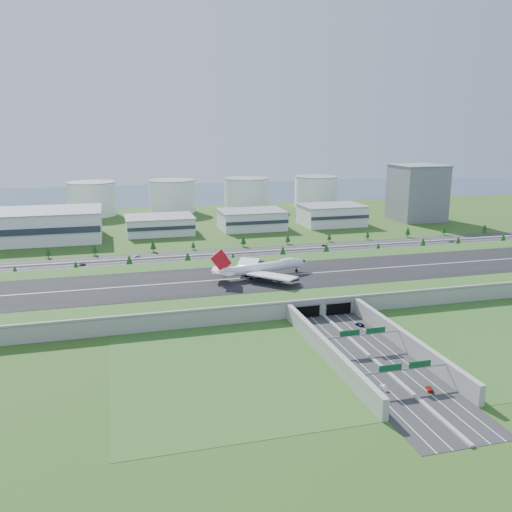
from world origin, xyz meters
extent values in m
plane|color=#324515|center=(0.00, 0.00, 0.00)|extent=(1200.00, 1200.00, 0.00)
cube|color=gray|center=(0.00, 0.00, 4.00)|extent=(520.00, 100.00, 8.00)
cube|color=#24541C|center=(0.00, 0.00, 8.08)|extent=(520.00, 100.00, 0.16)
cube|color=black|center=(0.00, 0.00, 8.22)|extent=(520.00, 58.00, 0.12)
cube|color=silver|center=(0.00, 0.00, 8.30)|extent=(520.00, 0.90, 0.02)
cube|color=gray|center=(0.00, -49.40, 8.60)|extent=(520.00, 1.20, 1.20)
cube|color=#28282B|center=(0.00, -110.00, 0.06)|extent=(34.00, 120.00, 0.12)
cube|color=gray|center=(0.00, -110.00, 0.45)|extent=(1.60, 120.00, 0.90)
cube|color=gray|center=(-18.20, -100.00, 4.00)|extent=(2.40, 100.00, 8.00)
cube|color=gray|center=(18.20, -100.00, 4.00)|extent=(2.40, 100.00, 8.00)
cube|color=black|center=(-8.50, -50.20, 3.20)|extent=(13.00, 1.20, 6.00)
cube|color=black|center=(8.50, -50.20, 3.20)|extent=(13.00, 1.20, 6.00)
cylinder|color=gray|center=(-19.00, -95.00, 3.50)|extent=(0.70, 0.70, 7.00)
cylinder|color=gray|center=(19.00, -95.00, 3.50)|extent=(0.70, 0.70, 7.00)
cube|color=gray|center=(0.00, -95.00, 7.20)|extent=(38.00, 0.50, 0.50)
cube|color=#0C4C23|center=(-6.00, -95.10, 8.60)|extent=(9.00, 0.30, 2.40)
cube|color=#0C4C23|center=(6.00, -95.10, 8.60)|extent=(9.00, 0.30, 2.40)
cylinder|color=gray|center=(-19.00, -130.00, 3.50)|extent=(0.70, 0.70, 7.00)
cylinder|color=gray|center=(19.00, -130.00, 3.50)|extent=(0.70, 0.70, 7.00)
cube|color=gray|center=(0.00, -130.00, 7.20)|extent=(38.00, 0.50, 0.50)
cube|color=#0C4C23|center=(-6.00, -130.10, 8.60)|extent=(9.00, 0.30, 2.40)
cube|color=#0C4C23|center=(6.00, -130.10, 8.60)|extent=(9.00, 0.30, 2.40)
cube|color=#28282B|center=(0.00, 95.00, 0.06)|extent=(560.00, 36.00, 0.12)
cylinder|color=#3D2819|center=(-163.04, 73.00, 1.03)|extent=(0.50, 0.50, 2.06)
cone|color=#113A10|center=(-163.04, 73.00, 3.66)|extent=(3.20, 3.20, 4.12)
cylinder|color=#3D2819|center=(-125.60, 73.00, 1.16)|extent=(0.50, 0.50, 2.31)
cone|color=#113A10|center=(-125.60, 73.00, 4.11)|extent=(3.60, 3.60, 4.62)
cylinder|color=#3D2819|center=(-90.99, 73.00, 1.50)|extent=(0.50, 0.50, 3.00)
cone|color=#113A10|center=(-90.99, 73.00, 5.33)|extent=(4.67, 4.67, 6.00)
cylinder|color=#3D2819|center=(-51.34, 73.00, 1.44)|extent=(0.50, 0.50, 2.89)
cone|color=#113A10|center=(-51.34, 73.00, 5.13)|extent=(4.49, 4.49, 5.77)
cylinder|color=#3D2819|center=(-19.01, 73.00, 1.00)|extent=(0.50, 0.50, 2.00)
cone|color=#113A10|center=(-19.01, 73.00, 3.56)|extent=(3.12, 3.12, 4.01)
cylinder|color=#3D2819|center=(18.10, 73.00, 1.48)|extent=(0.50, 0.50, 2.95)
cone|color=#113A10|center=(18.10, 73.00, 5.25)|extent=(4.60, 4.60, 5.91)
cylinder|color=#3D2819|center=(52.06, 73.00, 1.50)|extent=(0.50, 0.50, 3.00)
cone|color=#113A10|center=(52.06, 73.00, 5.34)|extent=(4.67, 4.67, 6.01)
cylinder|color=#3D2819|center=(94.69, 73.00, 1.16)|extent=(0.50, 0.50, 2.32)
cone|color=#113A10|center=(94.69, 73.00, 4.13)|extent=(3.61, 3.61, 4.64)
cylinder|color=#3D2819|center=(133.19, 73.00, 1.47)|extent=(0.50, 0.50, 2.93)
cone|color=#113A10|center=(133.19, 73.00, 5.22)|extent=(4.56, 4.56, 5.87)
cylinder|color=#3D2819|center=(164.62, 73.00, 1.40)|extent=(0.50, 0.50, 2.80)
cone|color=#113A10|center=(164.62, 73.00, 4.99)|extent=(4.36, 4.36, 5.61)
cylinder|color=#3D2819|center=(206.80, 73.00, 1.42)|extent=(0.50, 0.50, 2.84)
cone|color=#113A10|center=(206.80, 73.00, 5.06)|extent=(4.42, 4.42, 5.69)
cylinder|color=#3D2819|center=(-147.13, 117.00, 1.30)|extent=(0.50, 0.50, 2.60)
cone|color=#113A10|center=(-147.13, 117.00, 4.62)|extent=(4.04, 4.04, 5.20)
cylinder|color=#3D2819|center=(-114.67, 117.00, 1.43)|extent=(0.50, 0.50, 2.86)
cone|color=#113A10|center=(-114.67, 117.00, 5.08)|extent=(4.44, 4.44, 5.71)
cylinder|color=#3D2819|center=(-71.66, 117.00, 1.50)|extent=(0.50, 0.50, 3.00)
cone|color=#113A10|center=(-71.66, 117.00, 5.33)|extent=(4.66, 4.66, 6.00)
cylinder|color=#3D2819|center=(-40.85, 117.00, 1.08)|extent=(0.50, 0.50, 2.15)
cone|color=#113A10|center=(-40.85, 117.00, 3.83)|extent=(3.35, 3.35, 4.30)
cylinder|color=#3D2819|center=(-0.75, 117.00, 1.47)|extent=(0.50, 0.50, 2.94)
cone|color=#113A10|center=(-0.75, 117.00, 5.22)|extent=(4.57, 4.57, 5.88)
cylinder|color=#3D2819|center=(36.45, 117.00, 1.32)|extent=(0.50, 0.50, 2.65)
cone|color=#113A10|center=(36.45, 117.00, 4.70)|extent=(4.12, 4.12, 5.29)
cylinder|color=#3D2819|center=(72.69, 117.00, 1.20)|extent=(0.50, 0.50, 2.39)
cone|color=#113A10|center=(72.69, 117.00, 4.25)|extent=(3.72, 3.72, 4.78)
cylinder|color=#3D2819|center=(107.58, 117.00, 1.17)|extent=(0.50, 0.50, 2.34)
cone|color=#113A10|center=(107.58, 117.00, 4.16)|extent=(3.64, 3.64, 4.68)
cylinder|color=#3D2819|center=(145.45, 117.00, 1.46)|extent=(0.50, 0.50, 2.92)
cone|color=#113A10|center=(145.45, 117.00, 5.20)|extent=(4.55, 4.55, 5.85)
cylinder|color=#3D2819|center=(181.09, 117.00, 1.37)|extent=(0.50, 0.50, 2.73)
cone|color=#113A10|center=(181.09, 117.00, 4.85)|extent=(4.25, 4.25, 5.46)
cylinder|color=#3D2819|center=(222.93, 117.00, 1.31)|extent=(0.50, 0.50, 2.61)
cone|color=#113A10|center=(222.93, 117.00, 4.65)|extent=(4.07, 4.07, 5.23)
cube|color=silver|center=(-170.00, 185.00, 12.50)|extent=(120.00, 60.00, 25.00)
cube|color=silver|center=(-60.00, 190.00, 7.50)|extent=(58.00, 42.00, 15.00)
cube|color=silver|center=(25.00, 190.00, 8.50)|extent=(58.00, 42.00, 17.00)
cube|color=silver|center=(105.00, 190.00, 9.50)|extent=(58.00, 42.00, 19.00)
cube|color=slate|center=(200.00, 195.00, 27.50)|extent=(46.00, 46.00, 55.00)
cylinder|color=white|center=(-120.00, 310.00, 17.50)|extent=(50.00, 50.00, 35.00)
cylinder|color=white|center=(-35.00, 310.00, 17.50)|extent=(50.00, 50.00, 35.00)
cylinder|color=white|center=(50.00, 310.00, 17.50)|extent=(50.00, 50.00, 35.00)
cylinder|color=white|center=(135.00, 310.00, 17.50)|extent=(50.00, 50.00, 35.00)
cube|color=#324960|center=(0.00, 480.00, 0.03)|extent=(1200.00, 260.00, 0.06)
cylinder|color=white|center=(-17.61, 0.87, 13.49)|extent=(50.40, 16.10, 5.75)
cone|color=white|center=(8.75, 6.48, 13.49)|extent=(8.23, 7.12, 5.75)
cone|color=white|center=(-43.97, -4.74, 13.85)|extent=(9.98, 7.49, 5.75)
ellipsoid|color=white|center=(-0.88, 4.43, 15.56)|extent=(12.92, 6.93, 3.54)
cube|color=white|center=(-16.19, -14.44, 12.59)|extent=(27.15, 27.52, 1.42)
cube|color=white|center=(-22.55, 15.44, 12.59)|extent=(20.21, 29.33, 1.42)
cylinder|color=#38383D|center=(-11.17, -8.78, 10.62)|extent=(5.13, 3.61, 2.70)
cylinder|color=#38383D|center=(-3.99, -17.36, 10.62)|extent=(5.13, 3.61, 2.70)
cylinder|color=#38383D|center=(-15.66, 12.31, 10.62)|extent=(5.13, 3.61, 2.70)
cylinder|color=#38383D|center=(-12.60, 23.06, 10.62)|extent=(5.13, 3.61, 2.70)
cube|color=white|center=(-41.87, -10.26, 14.57)|extent=(10.62, 10.95, 0.54)
cube|color=white|center=(-44.31, 1.16, 14.57)|extent=(8.18, 11.06, 0.54)
cube|color=red|center=(-43.09, -4.55, 20.68)|extent=(12.69, 3.46, 13.47)
cylinder|color=black|center=(5.10, 5.71, 8.77)|extent=(1.71, 0.63, 1.71)
cylinder|color=black|center=(-20.52, -2.69, 8.77)|extent=(1.71, 0.63, 1.71)
cylinder|color=black|center=(-21.72, 2.94, 8.77)|extent=(1.71, 0.63, 1.71)
cylinder|color=black|center=(-25.80, -3.81, 8.77)|extent=(1.71, 0.63, 1.71)
cylinder|color=black|center=(-26.99, 1.81, 8.77)|extent=(1.71, 0.63, 1.71)
imported|color=#A3A3A7|center=(-11.53, -91.67, 0.94)|extent=(3.38, 5.20, 1.65)
imported|color=white|center=(-7.80, -129.98, 0.83)|extent=(1.80, 4.40, 1.42)
imported|color=#0C0F3C|center=(11.86, -68.06, 0.81)|extent=(3.71, 5.46, 1.39)
imported|color=#A1260E|center=(7.63, -134.89, 0.84)|extent=(3.87, 5.36, 1.44)
imported|color=slate|center=(-122.20, 87.11, 0.98)|extent=(5.40, 3.45, 1.71)
imported|color=black|center=(61.10, 100.63, 0.77)|extent=(4.14, 2.02, 1.31)
imported|color=#ACADB1|center=(170.11, 89.37, 0.87)|extent=(5.95, 4.43, 1.50)
imported|color=silver|center=(-84.63, 102.47, 0.91)|extent=(5.85, 4.06, 1.57)
camera|label=1|loc=(-99.97, -292.37, 94.05)|focal=38.00mm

